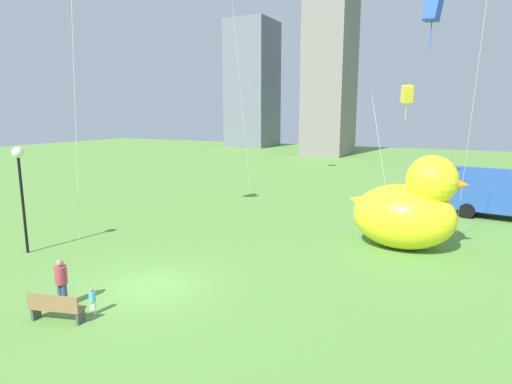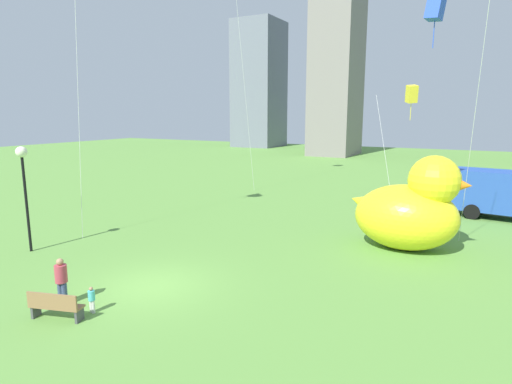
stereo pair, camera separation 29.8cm
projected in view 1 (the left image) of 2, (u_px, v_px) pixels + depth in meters
ground_plane at (152, 287)px, 15.39m from camera, size 140.00×140.00×0.00m
park_bench at (56, 307)px, 12.74m from camera, size 1.72×0.91×0.90m
person_adult at (61, 281)px, 13.73m from camera, size 0.39×0.39×1.58m
person_child at (92, 300)px, 13.24m from camera, size 0.21×0.21×0.86m
giant_inflatable_duck at (408, 209)px, 19.51m from camera, size 5.31×3.41×4.40m
lamppost at (20, 171)px, 18.55m from camera, size 0.49×0.49×4.78m
box_truck at (503, 195)px, 25.21m from camera, size 6.57×3.03×2.85m
city_skyline at (502, 31)px, 54.70m from camera, size 68.06×18.13×41.13m
kite_blue at (433, 9)px, 18.12m from camera, size 2.48×3.67×11.27m
kite_yellow at (407, 95)px, 27.94m from camera, size 2.81×2.89×8.07m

